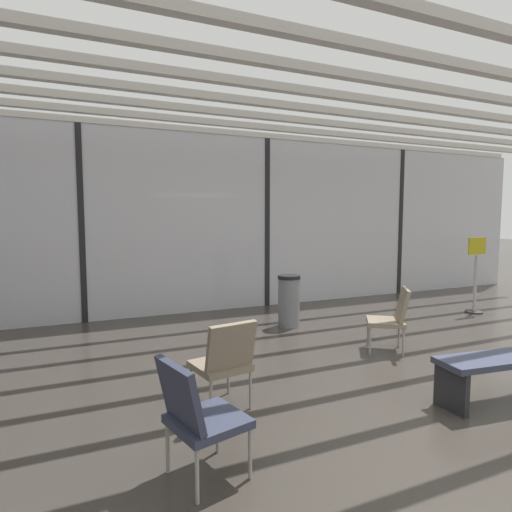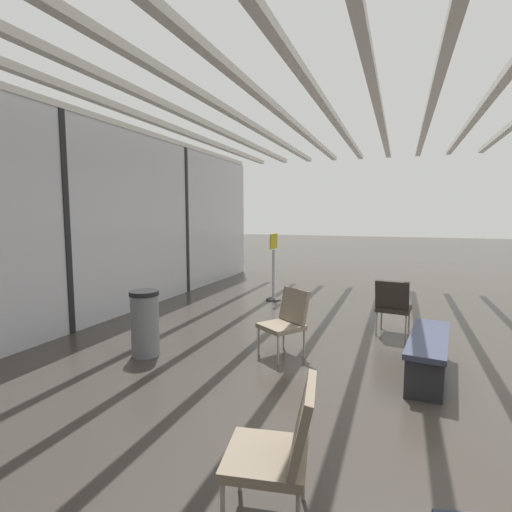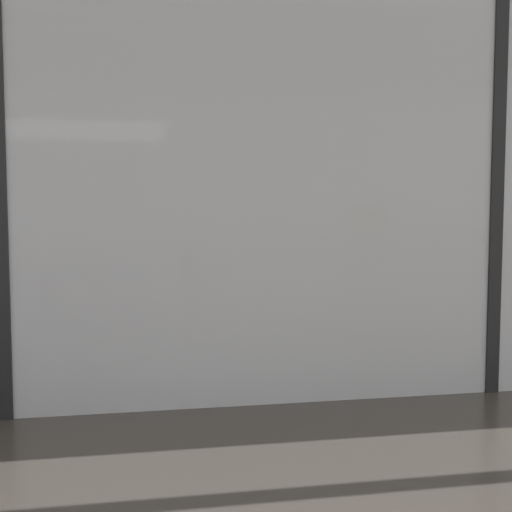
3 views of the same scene
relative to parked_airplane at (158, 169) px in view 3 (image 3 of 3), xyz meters
name	(u,v)px [view 3 (image 3 of 3)]	position (x,y,z in m)	size (l,w,h in m)	color
window_mullion_2	(494,167)	(2.32, -6.05, -0.34)	(0.10, 0.12, 3.40)	black
parked_airplane	(158,169)	(0.00, 0.00, 0.00)	(13.38, 4.07, 4.07)	silver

